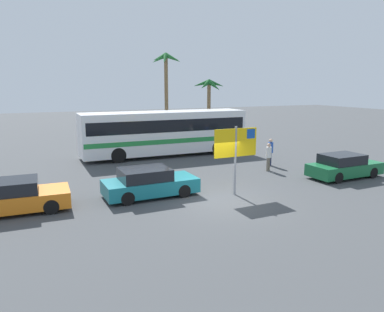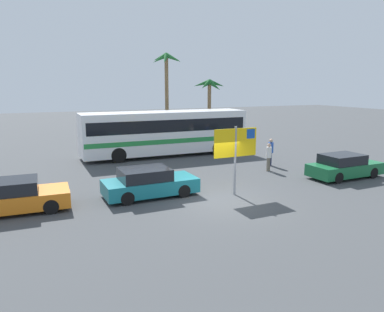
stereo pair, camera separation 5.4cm
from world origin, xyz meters
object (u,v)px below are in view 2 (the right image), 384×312
Objects in this scene: pedestrian_by_bus at (271,150)px; ferry_sign at (236,145)px; car_orange at (15,196)px; pedestrian_crossing_lot at (269,155)px; car_teal at (149,183)px; car_green at (344,166)px; bus_front_coach at (165,131)px.

ferry_sign is at bearing 87.69° from pedestrian_by_bus.
car_orange is 2.43× the size of pedestrian_crossing_lot.
ferry_sign is at bearing -20.92° from car_teal.
car_green is 2.47× the size of pedestrian_by_bus.
bus_front_coach is 8.12m from pedestrian_crossing_lot.
pedestrian_crossing_lot is at bearing 12.62° from car_teal.
car_green is 10.89m from car_teal.
car_orange is (-9.52, -8.89, -1.15)m from bus_front_coach.
car_teal is at bearing 0.01° from car_orange.
ferry_sign is 0.75× the size of car_green.
ferry_sign reaches higher than car_orange.
car_green is 4.58m from pedestrian_by_bus.
ferry_sign is 0.79× the size of car_orange.
ferry_sign is 0.75× the size of car_teal.
pedestrian_by_bus is (8.94, 3.14, 0.38)m from car_teal.
pedestrian_by_bus is (0.96, 1.14, 0.04)m from pedestrian_crossing_lot.
pedestrian_crossing_lot is (13.51, 1.85, 0.34)m from car_orange.
car_orange is (-16.37, 1.15, 0.00)m from car_green.
pedestrian_by_bus is at bearing 13.23° from car_orange.
ferry_sign is at bearing -179.06° from car_green.
ferry_sign is 5.53m from pedestrian_crossing_lot.
pedestrian_by_bus is at bearing -49.98° from bus_front_coach.
pedestrian_by_bus is at bearing 17.94° from car_teal.
pedestrian_by_bus is at bearing 112.85° from car_green.
ferry_sign reaches higher than pedestrian_crossing_lot.
pedestrian_by_bus reaches higher than car_teal.
bus_front_coach is 3.70× the size of ferry_sign.
car_teal is at bearing 172.94° from car_green.
bus_front_coach is at bearing 64.68° from car_teal.
pedestrian_by_bus is (4.94, -5.89, -0.77)m from bus_front_coach.
car_teal is (-3.79, 1.34, -1.69)m from ferry_sign.
pedestrian_crossing_lot reaches higher than car_orange.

